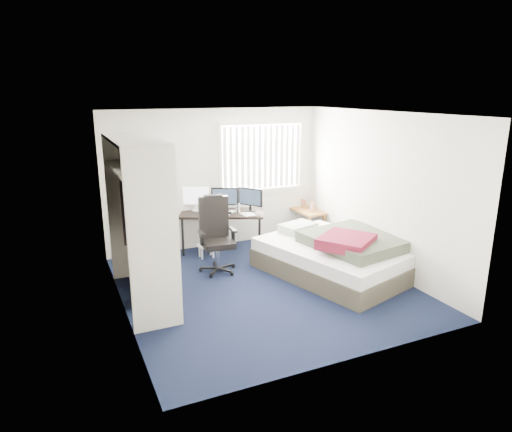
{
  "coord_description": "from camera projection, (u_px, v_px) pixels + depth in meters",
  "views": [
    {
      "loc": [
        -2.66,
        -5.63,
        2.79
      ],
      "look_at": [
        0.04,
        0.4,
        0.97
      ],
      "focal_mm": 32.0,
      "sensor_mm": 36.0,
      "label": 1
    }
  ],
  "objects": [
    {
      "name": "pine_box",
      "position": [
        150.0,
        293.0,
        6.15
      ],
      "size": [
        0.47,
        0.39,
        0.31
      ],
      "primitive_type": "cube",
      "rotation": [
        0.0,
        0.0,
        -0.23
      ],
      "color": "#A37A51",
      "rests_on": "ground"
    },
    {
      "name": "closet",
      "position": [
        141.0,
        205.0,
        5.96
      ],
      "size": [
        0.64,
        1.84,
        2.22
      ],
      "color": "beige",
      "rests_on": "ground"
    },
    {
      "name": "window_assembly",
      "position": [
        262.0,
        157.0,
        8.47
      ],
      "size": [
        1.72,
        0.09,
        1.32
      ],
      "color": "white",
      "rests_on": "ground"
    },
    {
      "name": "office_chair",
      "position": [
        216.0,
        242.0,
        7.25
      ],
      "size": [
        0.6,
        0.6,
        1.21
      ],
      "color": "black",
      "rests_on": "ground"
    },
    {
      "name": "desk",
      "position": [
        222.0,
        210.0,
        8.08
      ],
      "size": [
        1.6,
        1.21,
        1.18
      ],
      "color": "black",
      "rests_on": "ground"
    },
    {
      "name": "ground",
      "position": [
        265.0,
        286.0,
        6.74
      ],
      "size": [
        4.2,
        4.2,
        0.0
      ],
      "primitive_type": "plane",
      "color": "black",
      "rests_on": "ground"
    },
    {
      "name": "room_shell",
      "position": [
        265.0,
        186.0,
        6.34
      ],
      "size": [
        4.2,
        4.2,
        4.2
      ],
      "color": "silver",
      "rests_on": "ground"
    },
    {
      "name": "bed",
      "position": [
        338.0,
        255.0,
        7.16
      ],
      "size": [
        2.24,
        2.62,
        0.73
      ],
      "color": "#433D30",
      "rests_on": "ground"
    },
    {
      "name": "nightstand",
      "position": [
        306.0,
        213.0,
        8.89
      ],
      "size": [
        0.45,
        0.83,
        0.74
      ],
      "color": "brown",
      "rests_on": "ground"
    },
    {
      "name": "footstool",
      "position": [
        206.0,
        248.0,
        7.87
      ],
      "size": [
        0.28,
        0.22,
        0.22
      ],
      "color": "white",
      "rests_on": "ground"
    }
  ]
}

